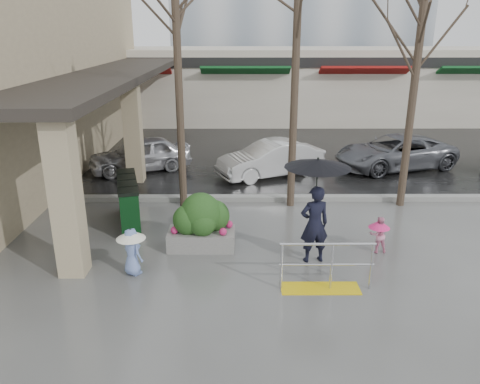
{
  "coord_description": "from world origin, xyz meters",
  "views": [
    {
      "loc": [
        -0.36,
        -9.52,
        4.99
      ],
      "look_at": [
        -0.32,
        1.06,
        1.3
      ],
      "focal_mm": 35.0,
      "sensor_mm": 36.0,
      "label": 1
    }
  ],
  "objects_px": {
    "news_boxes": "(128,202)",
    "car_b": "(271,159)",
    "tree_west": "(176,26)",
    "planter": "(201,222)",
    "car_a": "(140,154)",
    "child_pink": "(379,232)",
    "tree_mideast": "(420,34)",
    "tree_midwest": "(297,20)",
    "car_c": "(395,152)",
    "child_blue": "(132,247)",
    "woman": "(316,199)",
    "handrail": "(324,272)"
  },
  "relations": [
    {
      "from": "car_a",
      "to": "car_c",
      "type": "height_order",
      "value": "same"
    },
    {
      "from": "tree_west",
      "to": "planter",
      "type": "relative_size",
      "value": 4.26
    },
    {
      "from": "planter",
      "to": "car_a",
      "type": "xyz_separation_m",
      "value": [
        -2.76,
        6.52,
        -0.03
      ]
    },
    {
      "from": "handrail",
      "to": "child_pink",
      "type": "xyz_separation_m",
      "value": [
        1.56,
        1.68,
        0.14
      ]
    },
    {
      "from": "car_c",
      "to": "child_blue",
      "type": "bearing_deg",
      "value": -62.34
    },
    {
      "from": "woman",
      "to": "planter",
      "type": "distance_m",
      "value": 2.79
    },
    {
      "from": "tree_mideast",
      "to": "woman",
      "type": "xyz_separation_m",
      "value": [
        -3.17,
        -3.57,
        -3.37
      ]
    },
    {
      "from": "child_pink",
      "to": "child_blue",
      "type": "relative_size",
      "value": 0.84
    },
    {
      "from": "news_boxes",
      "to": "car_b",
      "type": "relative_size",
      "value": 0.6
    },
    {
      "from": "tree_midwest",
      "to": "tree_mideast",
      "type": "xyz_separation_m",
      "value": [
        3.3,
        -0.0,
        -0.37
      ]
    },
    {
      "from": "planter",
      "to": "news_boxes",
      "type": "height_order",
      "value": "planter"
    },
    {
      "from": "child_blue",
      "to": "car_c",
      "type": "bearing_deg",
      "value": -94.8
    },
    {
      "from": "woman",
      "to": "car_a",
      "type": "distance_m",
      "value": 9.02
    },
    {
      "from": "tree_west",
      "to": "child_pink",
      "type": "bearing_deg",
      "value": -32.38
    },
    {
      "from": "tree_west",
      "to": "car_c",
      "type": "xyz_separation_m",
      "value": [
        7.53,
        3.92,
        -4.45
      ]
    },
    {
      "from": "child_blue",
      "to": "child_pink",
      "type": "bearing_deg",
      "value": -128.94
    },
    {
      "from": "news_boxes",
      "to": "car_c",
      "type": "xyz_separation_m",
      "value": [
        8.83,
        5.32,
        0.01
      ]
    },
    {
      "from": "news_boxes",
      "to": "child_blue",
      "type": "bearing_deg",
      "value": -90.99
    },
    {
      "from": "child_pink",
      "to": "child_blue",
      "type": "bearing_deg",
      "value": 6.31
    },
    {
      "from": "tree_midwest",
      "to": "car_b",
      "type": "xyz_separation_m",
      "value": [
        -0.41,
        2.94,
        -4.6
      ]
    },
    {
      "from": "tree_midwest",
      "to": "woman",
      "type": "height_order",
      "value": "tree_midwest"
    },
    {
      "from": "car_a",
      "to": "car_c",
      "type": "distance_m",
      "value": 9.53
    },
    {
      "from": "tree_midwest",
      "to": "tree_mideast",
      "type": "distance_m",
      "value": 3.32
    },
    {
      "from": "tree_mideast",
      "to": "handrail",
      "type": "bearing_deg",
      "value": -123.19
    },
    {
      "from": "tree_west",
      "to": "tree_mideast",
      "type": "bearing_deg",
      "value": 0.0
    },
    {
      "from": "child_pink",
      "to": "child_blue",
      "type": "xyz_separation_m",
      "value": [
        -5.55,
        -1.04,
        0.12
      ]
    },
    {
      "from": "news_boxes",
      "to": "car_a",
      "type": "relative_size",
      "value": 0.62
    },
    {
      "from": "child_blue",
      "to": "planter",
      "type": "xyz_separation_m",
      "value": [
        1.38,
        1.29,
        0.03
      ]
    },
    {
      "from": "tree_midwest",
      "to": "news_boxes",
      "type": "bearing_deg",
      "value": -162.76
    },
    {
      "from": "tree_midwest",
      "to": "planter",
      "type": "relative_size",
      "value": 4.39
    },
    {
      "from": "car_a",
      "to": "child_blue",
      "type": "bearing_deg",
      "value": -12.47
    },
    {
      "from": "tree_west",
      "to": "car_b",
      "type": "relative_size",
      "value": 1.78
    },
    {
      "from": "planter",
      "to": "car_a",
      "type": "distance_m",
      "value": 7.08
    },
    {
      "from": "child_blue",
      "to": "car_a",
      "type": "height_order",
      "value": "car_a"
    },
    {
      "from": "tree_west",
      "to": "news_boxes",
      "type": "height_order",
      "value": "tree_west"
    },
    {
      "from": "tree_mideast",
      "to": "car_c",
      "type": "relative_size",
      "value": 1.43
    },
    {
      "from": "tree_west",
      "to": "news_boxes",
      "type": "relative_size",
      "value": 2.98
    },
    {
      "from": "handrail",
      "to": "tree_mideast",
      "type": "relative_size",
      "value": 0.29
    },
    {
      "from": "handrail",
      "to": "car_a",
      "type": "bearing_deg",
      "value": 122.37
    },
    {
      "from": "child_blue",
      "to": "car_c",
      "type": "distance_m",
      "value": 11.48
    },
    {
      "from": "planter",
      "to": "car_a",
      "type": "height_order",
      "value": "planter"
    },
    {
      "from": "child_pink",
      "to": "planter",
      "type": "xyz_separation_m",
      "value": [
        -4.16,
        0.25,
        0.15
      ]
    },
    {
      "from": "news_boxes",
      "to": "car_b",
      "type": "distance_m",
      "value": 5.97
    },
    {
      "from": "tree_mideast",
      "to": "car_b",
      "type": "bearing_deg",
      "value": 141.59
    },
    {
      "from": "car_c",
      "to": "tree_west",
      "type": "bearing_deg",
      "value": -79.58
    },
    {
      "from": "car_a",
      "to": "planter",
      "type": "bearing_deg",
      "value": 0.47
    },
    {
      "from": "woman",
      "to": "child_blue",
      "type": "height_order",
      "value": "woman"
    },
    {
      "from": "car_c",
      "to": "tree_mideast",
      "type": "bearing_deg",
      "value": -31.79
    },
    {
      "from": "tree_mideast",
      "to": "tree_west",
      "type": "bearing_deg",
      "value": -180.0
    },
    {
      "from": "car_a",
      "to": "car_b",
      "type": "bearing_deg",
      "value": 59.1
    }
  ]
}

